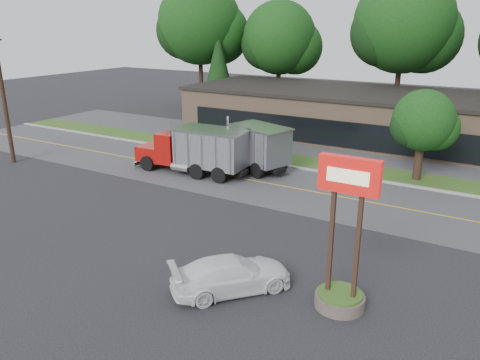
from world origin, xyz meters
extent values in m
plane|color=#323237|center=(0.00, 0.00, 0.00)|extent=(140.00, 140.00, 0.00)
cube|color=#5A5A60|center=(0.00, 9.00, 0.00)|extent=(60.00, 8.00, 0.02)
cube|color=gold|center=(0.00, 9.00, 0.00)|extent=(60.00, 0.12, 0.01)
cube|color=#9E9E99|center=(0.00, 13.20, 0.00)|extent=(60.00, 0.30, 0.12)
cube|color=#32581E|center=(0.00, 15.00, 0.00)|extent=(60.00, 3.40, 0.03)
cube|color=#5A5A60|center=(0.00, 20.00, 0.00)|extent=(60.00, 7.00, 0.02)
cube|color=#95765B|center=(2.00, 26.00, 2.00)|extent=(32.00, 12.00, 4.00)
cylinder|color=#382619|center=(-18.00, 3.50, 5.00)|extent=(0.32, 0.32, 10.00)
cylinder|color=#6B6054|center=(10.50, -2.50, 0.25)|extent=(1.90, 1.90, 0.50)
cylinder|color=#32581E|center=(10.50, -2.50, 0.55)|extent=(1.70, 1.70, 0.10)
cube|color=#332116|center=(10.00, -2.50, 2.60)|extent=(0.16, 0.16, 5.00)
cube|color=#332116|center=(11.00, -2.50, 2.60)|extent=(0.16, 0.16, 5.00)
cube|color=red|center=(10.50, -2.50, 5.30)|extent=(2.20, 0.35, 1.30)
cube|color=beige|center=(10.50, -2.69, 5.30)|extent=(1.50, 0.04, 0.50)
cube|color=beige|center=(10.50, -2.31, 5.30)|extent=(1.50, 0.04, 0.50)
cylinder|color=#382619|center=(-20.00, 32.00, 2.80)|extent=(0.56, 0.56, 5.59)
sphere|color=#0F360E|center=(-20.00, 32.00, 10.38)|extent=(10.23, 10.23, 10.23)
sphere|color=#0F360E|center=(-18.08, 33.28, 9.11)|extent=(7.67, 7.67, 7.67)
sphere|color=black|center=(-21.60, 31.04, 9.43)|extent=(7.03, 7.03, 7.03)
cylinder|color=#382619|center=(-10.00, 34.00, 2.34)|extent=(0.56, 0.56, 4.68)
sphere|color=#0F360E|center=(-10.00, 34.00, 8.69)|extent=(8.56, 8.56, 8.56)
sphere|color=#0F360E|center=(-8.39, 35.07, 7.62)|extent=(6.42, 6.42, 6.42)
sphere|color=black|center=(-11.34, 33.20, 7.89)|extent=(5.89, 5.89, 5.89)
cylinder|color=#382619|center=(4.00, 34.00, 2.78)|extent=(0.56, 0.56, 5.57)
sphere|color=#0F360E|center=(4.00, 34.00, 10.34)|extent=(10.18, 10.18, 10.18)
sphere|color=#0F360E|center=(5.91, 35.27, 9.07)|extent=(7.63, 7.63, 7.63)
sphere|color=black|center=(2.41, 33.05, 9.38)|extent=(7.00, 7.00, 7.00)
cylinder|color=#382619|center=(-16.00, 30.00, 0.50)|extent=(0.44, 0.44, 1.00)
cone|color=black|center=(-16.00, 30.00, 5.26)|extent=(4.21, 4.21, 8.61)
cylinder|color=#382619|center=(10.00, 15.00, 1.12)|extent=(0.56, 0.56, 2.25)
sphere|color=#0F360E|center=(10.00, 15.00, 4.17)|extent=(4.11, 4.11, 4.11)
sphere|color=#0F360E|center=(10.77, 15.51, 3.66)|extent=(3.08, 3.08, 3.08)
sphere|color=black|center=(9.36, 14.61, 3.79)|extent=(2.83, 2.83, 2.83)
cube|color=black|center=(-4.14, 8.43, 0.57)|extent=(8.22, 1.44, 0.28)
cube|color=#A6100B|center=(-7.69, 8.24, 1.12)|extent=(2.08, 2.40, 1.10)
cube|color=#A6100B|center=(-6.09, 8.33, 1.72)|extent=(1.55, 2.47, 2.20)
cube|color=black|center=(-6.71, 8.29, 2.12)|extent=(0.17, 2.10, 0.90)
cube|color=silver|center=(-2.72, 8.51, 2.02)|extent=(5.01, 2.76, 2.50)
cube|color=silver|center=(-2.72, 8.51, 3.32)|extent=(5.17, 2.92, 0.12)
cylinder|color=black|center=(-7.57, 9.40, 0.57)|extent=(1.12, 0.41, 1.10)
cylinder|color=black|center=(-7.45, 7.10, 0.57)|extent=(1.12, 0.41, 1.10)
cylinder|color=black|center=(-2.43, 9.68, 0.57)|extent=(1.12, 0.41, 1.10)
cylinder|color=black|center=(-2.30, 7.38, 0.57)|extent=(1.12, 0.41, 1.10)
cube|color=black|center=(-1.45, 11.50, 0.57)|extent=(6.95, 3.30, 0.28)
cube|color=navy|center=(-4.33, 12.53, 1.12)|extent=(2.35, 2.73, 1.10)
cube|color=navy|center=(-3.03, 12.06, 1.72)|extent=(1.96, 2.67, 2.20)
cube|color=black|center=(-3.54, 12.24, 2.12)|extent=(0.76, 2.00, 0.90)
cube|color=silver|center=(-0.30, 11.09, 2.02)|extent=(4.79, 3.77, 2.50)
cube|color=silver|center=(-0.30, 11.09, 3.32)|extent=(4.98, 3.96, 0.12)
cylinder|color=black|center=(-3.80, 13.56, 0.57)|extent=(1.15, 0.70, 1.10)
cylinder|color=black|center=(-4.57, 11.39, 0.57)|extent=(1.15, 0.70, 1.10)
cylinder|color=black|center=(0.37, 12.07, 0.57)|extent=(1.15, 0.70, 1.10)
cylinder|color=black|center=(-0.40, 9.90, 0.57)|extent=(1.15, 0.70, 1.10)
imported|color=white|center=(6.32, -3.61, 0.71)|extent=(4.69, 5.06, 1.43)
camera|label=1|loc=(15.06, -17.78, 10.33)|focal=35.00mm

